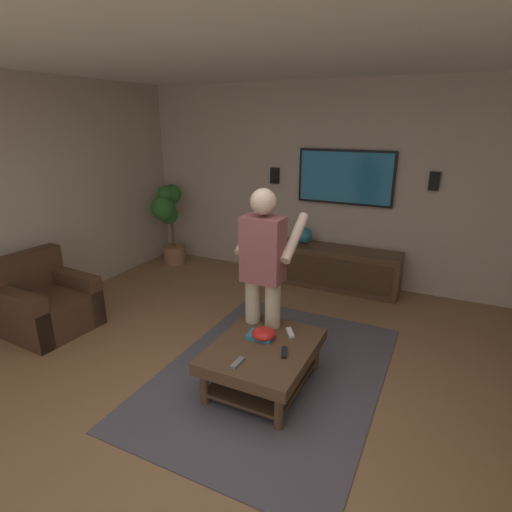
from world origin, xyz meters
TOP-DOWN VIEW (x-y plane):
  - ground_plane at (0.00, 0.00)m, footprint 7.64×7.64m
  - wall_back_tv at (3.23, 0.00)m, footprint 0.10×6.21m
  - ceiling_slab at (0.00, 0.00)m, footprint 6.56×6.21m
  - area_rug at (0.70, -0.04)m, footprint 2.56×1.85m
  - armchair at (0.40, 2.50)m, footprint 0.85×0.86m
  - coffee_table at (0.50, -0.04)m, footprint 1.00×0.80m
  - media_console at (2.90, 0.02)m, footprint 0.45×1.70m
  - tv at (3.14, 0.02)m, footprint 0.05×1.26m
  - person_standing at (0.86, 0.13)m, footprint 0.54×0.54m
  - potted_plant_tall at (2.69, 2.59)m, footprint 0.52×0.39m
  - bowl at (0.60, 0.01)m, footprint 0.21×0.21m
  - remote_white at (0.77, -0.17)m, footprint 0.15×0.12m
  - remote_black at (0.46, -0.24)m, footprint 0.16×0.09m
  - remote_grey at (0.16, 0.02)m, footprint 0.15×0.05m
  - book at (0.60, 0.04)m, footprint 0.18×0.23m
  - vase_round at (2.95, 0.49)m, footprint 0.22×0.22m
  - wall_speaker_left at (3.15, -1.05)m, footprint 0.06×0.12m
  - wall_speaker_right at (3.15, 1.03)m, footprint 0.06×0.12m

SIDE VIEW (x-z plane):
  - ground_plane at x=0.00m, z-range 0.00..0.00m
  - area_rug at x=0.70m, z-range 0.00..0.01m
  - media_console at x=2.90m, z-range 0.00..0.55m
  - armchair at x=0.40m, z-range -0.13..0.69m
  - coffee_table at x=0.50m, z-range 0.10..0.50m
  - remote_white at x=0.77m, z-range 0.40..0.42m
  - remote_black at x=0.46m, z-range 0.40..0.42m
  - remote_grey at x=0.16m, z-range 0.40..0.42m
  - book at x=0.60m, z-range 0.40..0.44m
  - bowl at x=0.60m, z-range 0.40..0.49m
  - vase_round at x=2.95m, z-range 0.55..0.77m
  - potted_plant_tall at x=2.69m, z-range 0.15..1.39m
  - person_standing at x=0.86m, z-range 0.11..1.75m
  - wall_back_tv at x=3.23m, z-range 0.00..2.66m
  - wall_speaker_right at x=3.15m, z-range 1.31..1.53m
  - tv at x=3.14m, z-range 1.10..1.81m
  - wall_speaker_left at x=3.15m, z-range 1.36..1.58m
  - ceiling_slab at x=0.00m, z-range 2.66..2.76m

